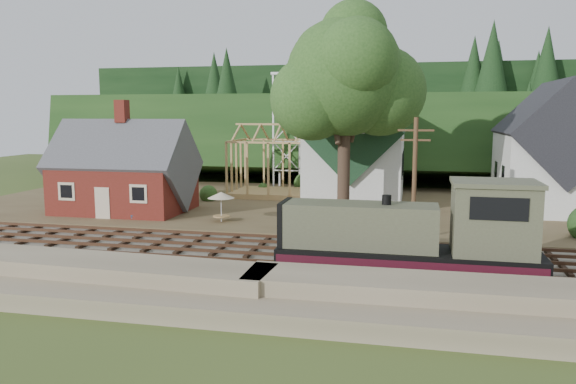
% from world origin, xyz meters
% --- Properties ---
extents(ground, '(140.00, 140.00, 0.00)m').
position_xyz_m(ground, '(0.00, 0.00, 0.00)').
color(ground, '#384C1E').
rests_on(ground, ground).
extents(embankment, '(64.00, 5.00, 1.60)m').
position_xyz_m(embankment, '(0.00, -8.50, 0.00)').
color(embankment, '#7F7259').
rests_on(embankment, ground).
extents(railroad_bed, '(64.00, 11.00, 0.16)m').
position_xyz_m(railroad_bed, '(0.00, 0.00, 0.08)').
color(railroad_bed, '#726B5B').
rests_on(railroad_bed, ground).
extents(village_flat, '(64.00, 26.00, 0.30)m').
position_xyz_m(village_flat, '(0.00, 18.00, 0.15)').
color(village_flat, brown).
rests_on(village_flat, ground).
extents(hillside, '(70.00, 28.96, 12.74)m').
position_xyz_m(hillside, '(0.00, 42.00, 0.00)').
color(hillside, '#1E3F19').
rests_on(hillside, ground).
extents(ridge, '(80.00, 20.00, 12.00)m').
position_xyz_m(ridge, '(0.00, 58.00, 0.00)').
color(ridge, black).
rests_on(ridge, ground).
extents(depot, '(10.80, 7.41, 9.00)m').
position_xyz_m(depot, '(-16.00, 11.00, 3.21)').
color(depot, '#5E1F15').
rests_on(depot, village_flat).
extents(church, '(8.40, 15.17, 13.00)m').
position_xyz_m(church, '(2.00, 19.68, 5.18)').
color(church, silver).
rests_on(church, village_flat).
extents(farmhouse, '(8.40, 10.80, 10.60)m').
position_xyz_m(farmhouse, '(18.00, 19.00, 4.87)').
color(farmhouse, silver).
rests_on(farmhouse, village_flat).
extents(timber_frame, '(8.20, 6.20, 6.99)m').
position_xyz_m(timber_frame, '(-6.00, 22.00, 3.27)').
color(timber_frame, tan).
rests_on(timber_frame, village_flat).
extents(lattice_tower, '(3.20, 3.20, 12.12)m').
position_xyz_m(lattice_tower, '(-6.00, 28.00, 10.03)').
color(lattice_tower, silver).
rests_on(lattice_tower, village_flat).
extents(big_tree, '(10.90, 8.40, 14.70)m').
position_xyz_m(big_tree, '(2.17, 10.08, 10.22)').
color(big_tree, '#38281E').
rests_on(big_tree, village_flat).
extents(telegraph_pole_near, '(2.20, 0.28, 8.00)m').
position_xyz_m(telegraph_pole_near, '(7.00, 5.20, 4.25)').
color(telegraph_pole_near, '#4C331E').
rests_on(telegraph_pole_near, ground).
extents(locomotive, '(12.45, 3.11, 4.97)m').
position_xyz_m(locomotive, '(7.19, -3.00, 2.19)').
color(locomotive, black).
rests_on(locomotive, railroad_bed).
extents(car_blue, '(2.76, 3.32, 1.07)m').
position_xyz_m(car_blue, '(-13.98, 8.99, 0.84)').
color(car_blue, '#619AD1').
rests_on(car_blue, village_flat).
extents(car_green, '(4.14, 2.42, 1.29)m').
position_xyz_m(car_green, '(-18.17, 12.47, 0.95)').
color(car_green, '#7DA874').
rests_on(car_green, village_flat).
extents(patio_set, '(1.98, 1.98, 2.20)m').
position_xyz_m(patio_set, '(-6.83, 8.37, 2.18)').
color(patio_set, silver).
rests_on(patio_set, village_flat).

